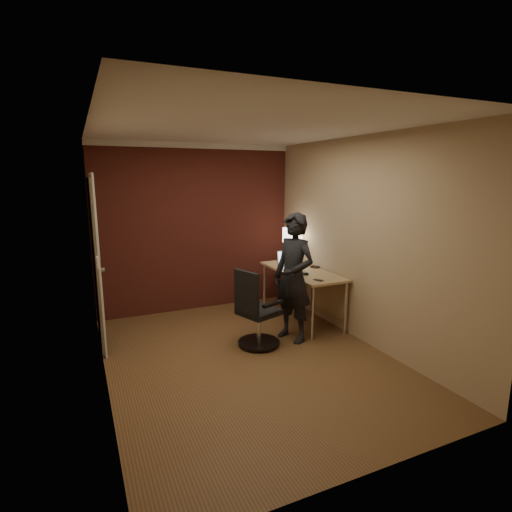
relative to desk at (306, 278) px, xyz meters
name	(u,v)px	position (x,y,z in m)	size (l,w,h in m)	color
room	(186,224)	(-1.53, 0.71, 0.77)	(4.00, 4.00, 4.00)	brown
desk	(306,278)	(0.00, 0.00, 0.00)	(0.60, 1.50, 0.73)	tan
desk_lamp	(292,236)	(0.03, 0.47, 0.55)	(0.22, 0.22, 0.54)	silver
laptop	(289,263)	(-0.13, 0.25, 0.19)	(0.34, 0.28, 0.23)	silver
mouse	(305,273)	(-0.17, -0.25, 0.14)	(0.06, 0.10, 0.03)	black
phone	(318,280)	(-0.17, -0.58, 0.13)	(0.06, 0.12, 0.01)	black
wallet	(315,267)	(0.18, 0.05, 0.14)	(0.09, 0.11, 0.02)	black
office_chair	(255,314)	(-1.05, -0.58, -0.19)	(0.54, 0.59, 0.94)	black
person	(294,278)	(-0.52, -0.56, 0.20)	(0.58, 0.38, 1.60)	black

